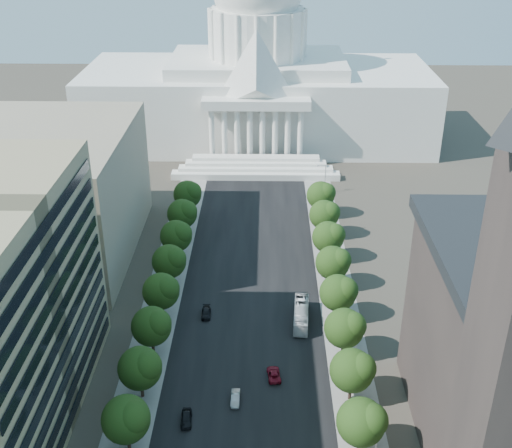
# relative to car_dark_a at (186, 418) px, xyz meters

# --- Properties ---
(road_asphalt) EXTENTS (30.00, 260.00, 0.01)m
(road_asphalt) POSITION_rel_car_dark_a_xyz_m (9.66, 48.07, -0.76)
(road_asphalt) COLOR black
(road_asphalt) RESTS_ON ground
(sidewalk_left) EXTENTS (8.00, 260.00, 0.02)m
(sidewalk_left) POSITION_rel_car_dark_a_xyz_m (-9.34, 48.07, -0.76)
(sidewalk_left) COLOR gray
(sidewalk_left) RESTS_ON ground
(sidewalk_right) EXTENTS (8.00, 260.00, 0.02)m
(sidewalk_right) POSITION_rel_car_dark_a_xyz_m (28.66, 48.07, -0.76)
(sidewalk_right) COLOR gray
(sidewalk_right) RESTS_ON ground
(capitol) EXTENTS (120.00, 56.00, 73.00)m
(capitol) POSITION_rel_car_dark_a_xyz_m (9.66, 142.96, 19.25)
(capitol) COLOR white
(capitol) RESTS_ON ground
(office_block_left_far) EXTENTS (38.00, 52.00, 30.00)m
(office_block_left_far) POSITION_rel_car_dark_a_xyz_m (-38.34, 58.07, 14.24)
(office_block_left_far) COLOR gray
(office_block_left_far) RESTS_ON ground
(tree_l_c) EXTENTS (7.79, 7.60, 9.97)m
(tree_l_c) POSITION_rel_car_dark_a_xyz_m (-8.00, -6.12, 5.69)
(tree_l_c) COLOR #33261C
(tree_l_c) RESTS_ON ground
(tree_l_d) EXTENTS (7.79, 7.60, 9.97)m
(tree_l_d) POSITION_rel_car_dark_a_xyz_m (-8.00, 5.88, 5.69)
(tree_l_d) COLOR #33261C
(tree_l_d) RESTS_ON ground
(tree_l_e) EXTENTS (7.79, 7.60, 9.97)m
(tree_l_e) POSITION_rel_car_dark_a_xyz_m (-8.00, 17.88, 5.69)
(tree_l_e) COLOR #33261C
(tree_l_e) RESTS_ON ground
(tree_l_f) EXTENTS (7.79, 7.60, 9.97)m
(tree_l_f) POSITION_rel_car_dark_a_xyz_m (-8.00, 29.88, 5.69)
(tree_l_f) COLOR #33261C
(tree_l_f) RESTS_ON ground
(tree_l_g) EXTENTS (7.79, 7.60, 9.97)m
(tree_l_g) POSITION_rel_car_dark_a_xyz_m (-8.00, 41.88, 5.69)
(tree_l_g) COLOR #33261C
(tree_l_g) RESTS_ON ground
(tree_l_h) EXTENTS (7.79, 7.60, 9.97)m
(tree_l_h) POSITION_rel_car_dark_a_xyz_m (-8.00, 53.88, 5.69)
(tree_l_h) COLOR #33261C
(tree_l_h) RESTS_ON ground
(tree_l_i) EXTENTS (7.79, 7.60, 9.97)m
(tree_l_i) POSITION_rel_car_dark_a_xyz_m (-8.00, 65.88, 5.69)
(tree_l_i) COLOR #33261C
(tree_l_i) RESTS_ON ground
(tree_l_j) EXTENTS (7.79, 7.60, 9.97)m
(tree_l_j) POSITION_rel_car_dark_a_xyz_m (-8.00, 77.88, 5.69)
(tree_l_j) COLOR #33261C
(tree_l_j) RESTS_ON ground
(tree_r_c) EXTENTS (7.79, 7.60, 9.97)m
(tree_r_c) POSITION_rel_car_dark_a_xyz_m (28.00, -6.12, 5.69)
(tree_r_c) COLOR #33261C
(tree_r_c) RESTS_ON ground
(tree_r_d) EXTENTS (7.79, 7.60, 9.97)m
(tree_r_d) POSITION_rel_car_dark_a_xyz_m (28.00, 5.88, 5.69)
(tree_r_d) COLOR #33261C
(tree_r_d) RESTS_ON ground
(tree_r_e) EXTENTS (7.79, 7.60, 9.97)m
(tree_r_e) POSITION_rel_car_dark_a_xyz_m (28.00, 17.88, 5.69)
(tree_r_e) COLOR #33261C
(tree_r_e) RESTS_ON ground
(tree_r_f) EXTENTS (7.79, 7.60, 9.97)m
(tree_r_f) POSITION_rel_car_dark_a_xyz_m (28.00, 29.88, 5.69)
(tree_r_f) COLOR #33261C
(tree_r_f) RESTS_ON ground
(tree_r_g) EXTENTS (7.79, 7.60, 9.97)m
(tree_r_g) POSITION_rel_car_dark_a_xyz_m (28.00, 41.88, 5.69)
(tree_r_g) COLOR #33261C
(tree_r_g) RESTS_ON ground
(tree_r_h) EXTENTS (7.79, 7.60, 9.97)m
(tree_r_h) POSITION_rel_car_dark_a_xyz_m (28.00, 53.88, 5.69)
(tree_r_h) COLOR #33261C
(tree_r_h) RESTS_ON ground
(tree_r_i) EXTENTS (7.79, 7.60, 9.97)m
(tree_r_i) POSITION_rel_car_dark_a_xyz_m (28.00, 65.88, 5.69)
(tree_r_i) COLOR #33261C
(tree_r_i) RESTS_ON ground
(tree_r_j) EXTENTS (7.79, 7.60, 9.97)m
(tree_r_j) POSITION_rel_car_dark_a_xyz_m (28.00, 77.88, 5.69)
(tree_r_j) COLOR #33261C
(tree_r_j) RESTS_ON ground
(streetlight_b) EXTENTS (2.61, 0.44, 9.00)m
(streetlight_b) POSITION_rel_car_dark_a_xyz_m (29.56, -6.93, 5.06)
(streetlight_b) COLOR gray
(streetlight_b) RESTS_ON ground
(streetlight_c) EXTENTS (2.61, 0.44, 9.00)m
(streetlight_c) POSITION_rel_car_dark_a_xyz_m (29.56, 18.07, 5.06)
(streetlight_c) COLOR gray
(streetlight_c) RESTS_ON ground
(streetlight_d) EXTENTS (2.61, 0.44, 9.00)m
(streetlight_d) POSITION_rel_car_dark_a_xyz_m (29.56, 43.07, 5.06)
(streetlight_d) COLOR gray
(streetlight_d) RESTS_ON ground
(streetlight_e) EXTENTS (2.61, 0.44, 9.00)m
(streetlight_e) POSITION_rel_car_dark_a_xyz_m (29.56, 68.07, 5.06)
(streetlight_e) COLOR gray
(streetlight_e) RESTS_ON ground
(streetlight_f) EXTENTS (2.61, 0.44, 9.00)m
(streetlight_f) POSITION_rel_car_dark_a_xyz_m (29.56, 93.07, 5.06)
(streetlight_f) COLOR gray
(streetlight_f) RESTS_ON ground
(car_dark_a) EXTENTS (2.09, 4.58, 1.52)m
(car_dark_a) POSITION_rel_car_dark_a_xyz_m (0.00, 0.00, 0.00)
(car_dark_a) COLOR black
(car_dark_a) RESTS_ON ground
(car_silver) EXTENTS (1.52, 4.32, 1.42)m
(car_silver) POSITION_rel_car_dark_a_xyz_m (7.89, 4.99, -0.05)
(car_silver) COLOR #94969B
(car_silver) RESTS_ON ground
(car_red) EXTENTS (2.79, 5.12, 1.36)m
(car_red) POSITION_rel_car_dark_a_xyz_m (14.57, 11.38, -0.08)
(car_red) COLOR maroon
(car_red) RESTS_ON ground
(car_dark_b) EXTENTS (2.05, 4.71, 1.35)m
(car_dark_b) POSITION_rel_car_dark_a_xyz_m (0.66, 30.43, -0.09)
(car_dark_b) COLOR black
(car_dark_b) RESTS_ON ground
(city_bus) EXTENTS (3.69, 12.38, 3.40)m
(city_bus) POSITION_rel_car_dark_a_xyz_m (20.29, 28.77, 0.94)
(city_bus) COLOR silver
(city_bus) RESTS_ON ground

